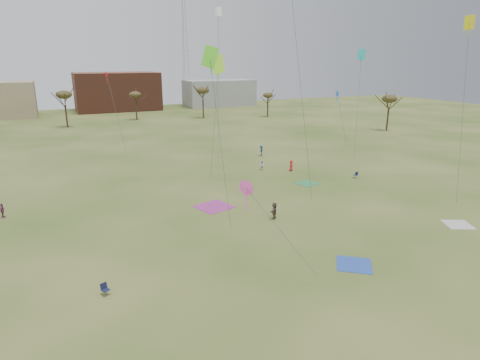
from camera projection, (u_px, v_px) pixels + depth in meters
name	position (u px, v px, depth m)	size (l,w,h in m)	color
ground	(311.00, 300.00, 28.66)	(260.00, 260.00, 0.00)	#2F4A17
spectator_fore_c	(274.00, 211.00, 42.92)	(1.68, 0.53, 1.81)	brown
spectator_mid_d	(2.00, 211.00, 43.25)	(0.93, 0.39, 1.60)	#863860
spectator_mid_e	(262.00, 165.00, 61.82)	(0.75, 0.58, 1.54)	silver
flyer_far_b	(291.00, 166.00, 61.41)	(0.81, 0.53, 1.65)	red
flyer_far_c	(261.00, 151.00, 71.06)	(1.18, 0.68, 1.82)	navy
blanket_blue	(354.00, 265.00, 33.51)	(2.77, 2.77, 0.03)	#294FB4
blanket_cream	(458.00, 225.00, 41.60)	(2.51, 2.51, 0.03)	beige
blanket_plum	(214.00, 207.00, 46.65)	(3.62, 3.62, 0.03)	#A43288
blanket_olive	(307.00, 183.00, 55.43)	(2.68, 2.68, 0.03)	#308648
camp_chair_left	(106.00, 292.00, 29.15)	(0.67, 0.69, 0.87)	#151A3A
camp_chair_right	(355.00, 176.00, 57.88)	(0.62, 0.58, 0.87)	#15193A
kites_aloft	(221.00, 53.00, 50.14)	(63.87, 47.90, 26.47)	red
tree_line	(109.00, 100.00, 94.60)	(117.44, 49.32, 8.91)	#3A2B1E
building_brick	(117.00, 91.00, 133.70)	(26.00, 16.00, 12.00)	brown
building_grey	(219.00, 93.00, 146.27)	(24.00, 12.00, 9.00)	gray
radio_tower	(185.00, 50.00, 144.25)	(1.51, 1.72, 41.00)	#9EA3A8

